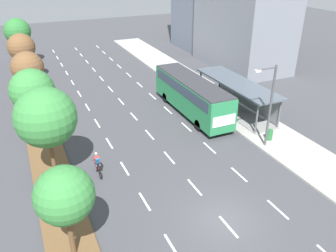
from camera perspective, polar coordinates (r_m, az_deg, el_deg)
The scene contains 17 objects.
ground_plane at distance 20.64m, azimuth 9.13°, elevation -15.23°, with size 140.00×140.00×0.00m, color #424247.
median_strip at distance 35.22m, azimuth -21.09°, elevation 2.11°, with size 2.60×52.00×0.12m, color brown.
sidewalk_right at distance 39.71m, azimuth 4.82°, elevation 6.62°, with size 4.50×52.00×0.15m, color #ADAAA3.
lane_divider_left at distance 35.13m, azimuth -13.26°, elevation 3.09°, with size 0.14×49.80×0.01m.
lane_divider_center at distance 35.86m, azimuth -7.81°, elevation 4.07°, with size 0.14×49.80×0.01m.
lane_divider_right at distance 36.90m, azimuth -2.61°, elevation 4.97°, with size 0.14×49.80×0.01m.
bus_shelter at distance 33.28m, azimuth 11.66°, elevation 5.39°, with size 2.90×10.36×2.86m.
bus at distance 32.19m, azimuth 3.94°, elevation 5.53°, with size 2.54×11.29×3.37m.
cyclist at distance 24.05m, azimuth -11.66°, elevation -6.31°, with size 0.46×1.82×1.71m.
median_tree_nearest at distance 16.78m, azimuth -16.85°, elevation -11.02°, with size 2.84×2.84×5.06m.
median_tree_second at distance 22.69m, azimuth -19.68°, elevation 1.33°, with size 3.89×3.89×6.39m.
median_tree_third at distance 29.69m, azimuth -21.66°, elevation 5.47°, with size 3.56×3.56×5.52m.
median_tree_fourth at distance 36.66m, azimuth -22.34°, elevation 8.99°, with size 3.15×3.15×5.19m.
median_tree_fifth at distance 43.60m, azimuth -23.22°, elevation 11.96°, with size 3.09×3.09×5.54m.
median_tree_farthest at distance 50.63m, azimuth -23.76°, elevation 14.19°, with size 3.40×3.40×6.13m.
streetlight at distance 26.52m, azimuth 16.50°, elevation 3.92°, with size 1.91×0.24×6.50m.
trash_bin at distance 28.92m, azimuth 16.50°, elevation -1.41°, with size 0.52×0.52×0.85m, color #286B38.
Camera 1 is at (-9.12, -12.45, 13.71)m, focal length 36.63 mm.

